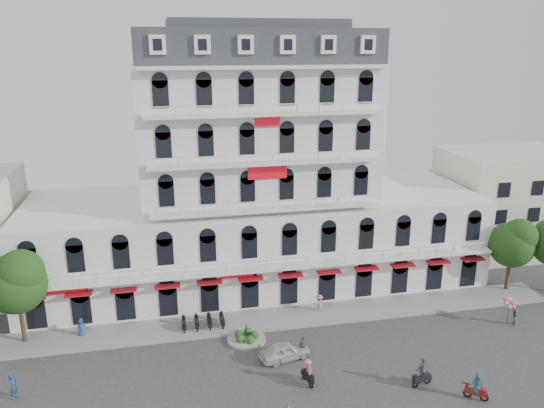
{
  "coord_description": "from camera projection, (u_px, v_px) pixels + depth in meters",
  "views": [
    {
      "loc": [
        -8.88,
        -32.54,
        23.73
      ],
      "look_at": [
        0.01,
        10.0,
        10.55
      ],
      "focal_mm": 35.0,
      "sensor_mm": 36.0,
      "label": 1
    }
  ],
  "objects": [
    {
      "name": "ground",
      "position": [
        299.0,
        379.0,
        39.11
      ],
      "size": [
        120.0,
        120.0,
        0.0
      ],
      "primitive_type": "plane",
      "color": "#38383A",
      "rests_on": "ground"
    },
    {
      "name": "sidewalk",
      "position": [
        274.0,
        319.0,
        47.51
      ],
      "size": [
        53.0,
        4.0,
        0.16
      ],
      "primitive_type": "cube",
      "color": "gray",
      "rests_on": "ground"
    },
    {
      "name": "main_building",
      "position": [
        256.0,
        187.0,
        53.07
      ],
      "size": [
        45.0,
        15.0,
        25.8
      ],
      "color": "silver",
      "rests_on": "ground"
    },
    {
      "name": "flank_building_east",
      "position": [
        505.0,
        202.0,
        61.97
      ],
      "size": [
        14.0,
        10.0,
        12.0
      ],
      "primitive_type": "cube",
      "color": "beige",
      "rests_on": "ground"
    },
    {
      "name": "traffic_island",
      "position": [
        246.0,
        338.0,
        44.06
      ],
      "size": [
        3.2,
        3.2,
        1.6
      ],
      "color": "gray",
      "rests_on": "ground"
    },
    {
      "name": "parked_scooter_row",
      "position": [
        203.0,
        328.0,
        46.1
      ],
      "size": [
        4.4,
        1.8,
        1.1
      ],
      "primitive_type": null,
      "color": "black",
      "rests_on": "ground"
    },
    {
      "name": "tree_west_inner",
      "position": [
        16.0,
        280.0,
        42.23
      ],
      "size": [
        4.76,
        4.76,
        8.25
      ],
      "color": "#382314",
      "rests_on": "ground"
    },
    {
      "name": "tree_east_inner",
      "position": [
        513.0,
        242.0,
        51.65
      ],
      "size": [
        4.4,
        4.37,
        7.57
      ],
      "color": "#382314",
      "rests_on": "ground"
    },
    {
      "name": "parked_car",
      "position": [
        285.0,
        351.0,
        41.43
      ],
      "size": [
        4.29,
        2.46,
        1.37
      ],
      "primitive_type": "imported",
      "rotation": [
        0.0,
        0.0,
        1.79
      ],
      "color": "silver",
      "rests_on": "ground"
    },
    {
      "name": "rider_east",
      "position": [
        477.0,
        387.0,
        36.63
      ],
      "size": [
        1.45,
        1.16,
        2.0
      ],
      "rotation": [
        0.0,
        0.0,
        2.51
      ],
      "color": "maroon",
      "rests_on": "ground"
    },
    {
      "name": "rider_northeast",
      "position": [
        423.0,
        372.0,
        38.06
      ],
      "size": [
        1.69,
        0.66,
        2.26
      ],
      "rotation": [
        0.0,
        0.0,
        3.35
      ],
      "color": "black",
      "rests_on": "ground"
    },
    {
      "name": "rider_center",
      "position": [
        308.0,
        371.0,
        38.32
      ],
      "size": [
        0.75,
        1.69,
        1.99
      ],
      "rotation": [
        0.0,
        0.0,
        4.92
      ],
      "color": "black",
      "rests_on": "ground"
    },
    {
      "name": "pedestrian_left",
      "position": [
        81.0,
        328.0,
        44.53
      ],
      "size": [
        0.98,
        0.9,
        1.69
      ],
      "primitive_type": "imported",
      "rotation": [
        0.0,
        0.0,
        0.57
      ],
      "color": "navy",
      "rests_on": "ground"
    },
    {
      "name": "pedestrian_mid",
      "position": [
        303.0,
        346.0,
        41.77
      ],
      "size": [
        1.11,
        0.67,
        1.76
      ],
      "primitive_type": "imported",
      "rotation": [
        0.0,
        0.0,
        3.39
      ],
      "color": "slate",
      "rests_on": "ground"
    },
    {
      "name": "pedestrian_right",
      "position": [
        319.0,
        304.0,
        48.61
      ],
      "size": [
        1.29,
        1.13,
        1.73
      ],
      "primitive_type": "imported",
      "rotation": [
        0.0,
        0.0,
        3.68
      ],
      "color": "#C46796",
      "rests_on": "ground"
    },
    {
      "name": "pedestrian_far",
      "position": [
        13.0,
        386.0,
        36.7
      ],
      "size": [
        0.72,
        0.84,
        1.94
      ],
      "primitive_type": "imported",
      "rotation": [
        0.0,
        0.0,
        1.13
      ],
      "color": "navy",
      "rests_on": "ground"
    },
    {
      "name": "balloon_vendor",
      "position": [
        512.0,
        311.0,
        46.35
      ],
      "size": [
        1.39,
        1.27,
        2.45
      ],
      "color": "#5C5C64",
      "rests_on": "ground"
    }
  ]
}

